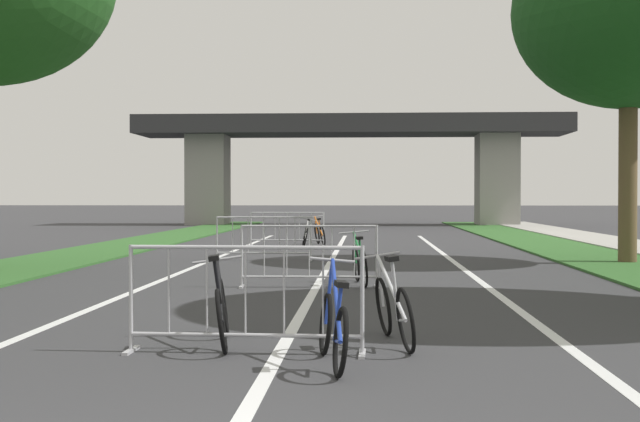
{
  "coord_description": "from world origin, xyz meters",
  "views": [
    {
      "loc": [
        0.85,
        -3.66,
        1.52
      ],
      "look_at": [
        -0.16,
        14.88,
        1.21
      ],
      "focal_mm": 48.35,
      "sensor_mm": 36.0,
      "label": 1
    }
  ],
  "objects_px": {
    "crowd_barrier_nearest": "(245,300)",
    "bicycle_silver_4": "(393,309)",
    "tree_right_maple_mid": "(629,11)",
    "bicycle_blue_1": "(333,328)",
    "bicycle_orange_2": "(320,233)",
    "bicycle_green_5": "(360,263)",
    "bicycle_white_3": "(306,235)",
    "crowd_barrier_second": "(309,257)",
    "crowd_barrier_fourth": "(287,229)",
    "bicycle_black_0": "(222,310)",
    "crowd_barrier_third": "(264,239)"
  },
  "relations": [
    {
      "from": "crowd_barrier_second",
      "to": "bicycle_silver_4",
      "type": "xyz_separation_m",
      "value": [
        1.24,
        -5.51,
        -0.15
      ]
    },
    {
      "from": "crowd_barrier_fourth",
      "to": "crowd_barrier_third",
      "type": "bearing_deg",
      "value": -89.96
    },
    {
      "from": "crowd_barrier_third",
      "to": "crowd_barrier_fourth",
      "type": "distance_m",
      "value": 6.1
    },
    {
      "from": "bicycle_white_3",
      "to": "bicycle_green_5",
      "type": "height_order",
      "value": "bicycle_green_5"
    },
    {
      "from": "tree_right_maple_mid",
      "to": "crowd_barrier_second",
      "type": "distance_m",
      "value": 10.2
    },
    {
      "from": "bicycle_black_0",
      "to": "bicycle_green_5",
      "type": "height_order",
      "value": "bicycle_black_0"
    },
    {
      "from": "bicycle_orange_2",
      "to": "bicycle_green_5",
      "type": "height_order",
      "value": "bicycle_orange_2"
    },
    {
      "from": "bicycle_blue_1",
      "to": "crowd_barrier_fourth",
      "type": "bearing_deg",
      "value": 87.03
    },
    {
      "from": "tree_right_maple_mid",
      "to": "bicycle_blue_1",
      "type": "height_order",
      "value": "tree_right_maple_mid"
    },
    {
      "from": "crowd_barrier_third",
      "to": "bicycle_blue_1",
      "type": "distance_m",
      "value": 12.94
    },
    {
      "from": "tree_right_maple_mid",
      "to": "crowd_barrier_nearest",
      "type": "xyz_separation_m",
      "value": [
        -7.07,
        -11.57,
        -5.19
      ]
    },
    {
      "from": "bicycle_blue_1",
      "to": "bicycle_green_5",
      "type": "bearing_deg",
      "value": 79.06
    },
    {
      "from": "bicycle_blue_1",
      "to": "crowd_barrier_third",
      "type": "bearing_deg",
      "value": 90.1
    },
    {
      "from": "crowd_barrier_nearest",
      "to": "crowd_barrier_second",
      "type": "relative_size",
      "value": 1.0
    },
    {
      "from": "bicycle_black_0",
      "to": "crowd_barrier_third",
      "type": "bearing_deg",
      "value": 86.45
    },
    {
      "from": "bicycle_orange_2",
      "to": "bicycle_white_3",
      "type": "relative_size",
      "value": 0.97
    },
    {
      "from": "bicycle_blue_1",
      "to": "bicycle_white_3",
      "type": "distance_m",
      "value": 18.43
    },
    {
      "from": "crowd_barrier_nearest",
      "to": "crowd_barrier_third",
      "type": "bearing_deg",
      "value": 96.04
    },
    {
      "from": "crowd_barrier_third",
      "to": "bicycle_silver_4",
      "type": "height_order",
      "value": "crowd_barrier_third"
    },
    {
      "from": "bicycle_blue_1",
      "to": "bicycle_silver_4",
      "type": "distance_m",
      "value": 1.28
    },
    {
      "from": "crowd_barrier_fourth",
      "to": "bicycle_white_3",
      "type": "xyz_separation_m",
      "value": [
        0.61,
        -0.49,
        -0.17
      ]
    },
    {
      "from": "crowd_barrier_fourth",
      "to": "bicycle_blue_1",
      "type": "bearing_deg",
      "value": -83.44
    },
    {
      "from": "crowd_barrier_nearest",
      "to": "crowd_barrier_fourth",
      "type": "bearing_deg",
      "value": 94.05
    },
    {
      "from": "bicycle_silver_4",
      "to": "bicycle_green_5",
      "type": "xyz_separation_m",
      "value": [
        -0.4,
        6.04,
        0.0
      ]
    },
    {
      "from": "crowd_barrier_second",
      "to": "bicycle_silver_4",
      "type": "distance_m",
      "value": 5.65
    },
    {
      "from": "tree_right_maple_mid",
      "to": "bicycle_blue_1",
      "type": "bearing_deg",
      "value": -117.06
    },
    {
      "from": "crowd_barrier_third",
      "to": "bicycle_white_3",
      "type": "relative_size",
      "value": 1.36
    },
    {
      "from": "crowd_barrier_third",
      "to": "bicycle_black_0",
      "type": "xyz_separation_m",
      "value": [
        0.98,
        -11.73,
        -0.16
      ]
    },
    {
      "from": "tree_right_maple_mid",
      "to": "crowd_barrier_fourth",
      "type": "bearing_deg",
      "value": 141.24
    },
    {
      "from": "tree_right_maple_mid",
      "to": "bicycle_green_5",
      "type": "xyz_separation_m",
      "value": [
        -6.02,
        -4.95,
        -5.33
      ]
    },
    {
      "from": "bicycle_blue_1",
      "to": "bicycle_white_3",
      "type": "bearing_deg",
      "value": 85.33
    },
    {
      "from": "crowd_barrier_second",
      "to": "bicycle_white_3",
      "type": "height_order",
      "value": "crowd_barrier_second"
    },
    {
      "from": "bicycle_black_0",
      "to": "bicycle_white_3",
      "type": "height_order",
      "value": "bicycle_black_0"
    },
    {
      "from": "crowd_barrier_nearest",
      "to": "bicycle_blue_1",
      "type": "bearing_deg",
      "value": -32.89
    },
    {
      "from": "crowd_barrier_fourth",
      "to": "bicycle_white_3",
      "type": "height_order",
      "value": "crowd_barrier_fourth"
    },
    {
      "from": "bicycle_orange_2",
      "to": "tree_right_maple_mid",
      "type": "bearing_deg",
      "value": -57.8
    },
    {
      "from": "bicycle_black_0",
      "to": "bicycle_orange_2",
      "type": "height_order",
      "value": "bicycle_black_0"
    },
    {
      "from": "tree_right_maple_mid",
      "to": "crowd_barrier_nearest",
      "type": "relative_size",
      "value": 3.41
    },
    {
      "from": "crowd_barrier_fourth",
      "to": "bicycle_orange_2",
      "type": "height_order",
      "value": "crowd_barrier_fourth"
    },
    {
      "from": "bicycle_orange_2",
      "to": "bicycle_green_5",
      "type": "xyz_separation_m",
      "value": [
        1.37,
        -12.25,
        0.01
      ]
    },
    {
      "from": "bicycle_white_3",
      "to": "bicycle_silver_4",
      "type": "height_order",
      "value": "bicycle_silver_4"
    },
    {
      "from": "tree_right_maple_mid",
      "to": "bicycle_blue_1",
      "type": "distance_m",
      "value": 14.65
    },
    {
      "from": "crowd_barrier_nearest",
      "to": "bicycle_silver_4",
      "type": "distance_m",
      "value": 1.56
    },
    {
      "from": "bicycle_orange_2",
      "to": "crowd_barrier_fourth",
      "type": "bearing_deg",
      "value": -162.4
    },
    {
      "from": "bicycle_blue_1",
      "to": "crowd_barrier_second",
      "type": "bearing_deg",
      "value": 86.15
    },
    {
      "from": "bicycle_silver_4",
      "to": "bicycle_blue_1",
      "type": "bearing_deg",
      "value": -126.7
    },
    {
      "from": "crowd_barrier_third",
      "to": "bicycle_orange_2",
      "type": "height_order",
      "value": "crowd_barrier_third"
    },
    {
      "from": "tree_right_maple_mid",
      "to": "bicycle_blue_1",
      "type": "relative_size",
      "value": 4.84
    },
    {
      "from": "bicycle_green_5",
      "to": "crowd_barrier_fourth",
      "type": "bearing_deg",
      "value": 93.04
    },
    {
      "from": "bicycle_blue_1",
      "to": "bicycle_white_3",
      "type": "height_order",
      "value": "bicycle_blue_1"
    }
  ]
}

